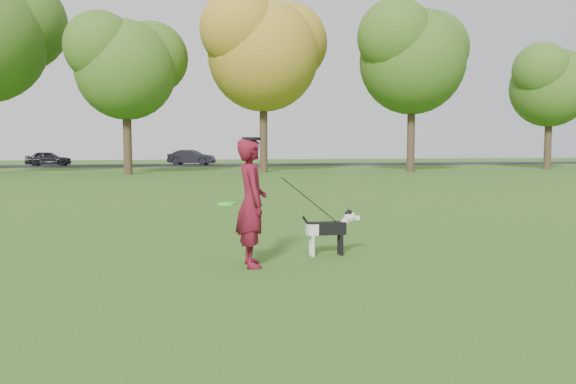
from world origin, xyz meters
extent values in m
plane|color=#285116|center=(0.00, 0.00, 0.00)|extent=(120.00, 120.00, 0.00)
cube|color=black|center=(0.00, 40.00, 0.01)|extent=(120.00, 7.00, 0.02)
imported|color=#570C1F|center=(-0.29, -0.39, 0.86)|extent=(0.44, 0.64, 1.71)
cube|color=black|center=(0.89, 0.14, 0.40)|extent=(0.56, 0.17, 0.18)
cube|color=silver|center=(0.67, 0.14, 0.39)|extent=(0.16, 0.18, 0.17)
cylinder|color=silver|center=(0.67, 0.08, 0.15)|extent=(0.06, 0.06, 0.31)
cylinder|color=silver|center=(0.67, 0.21, 0.15)|extent=(0.06, 0.06, 0.31)
cylinder|color=black|center=(1.10, 0.08, 0.15)|extent=(0.06, 0.06, 0.31)
cylinder|color=black|center=(1.10, 0.21, 0.15)|extent=(0.06, 0.06, 0.31)
cylinder|color=silver|center=(1.14, 0.14, 0.45)|extent=(0.19, 0.11, 0.20)
sphere|color=silver|center=(1.24, 0.14, 0.56)|extent=(0.17, 0.17, 0.17)
sphere|color=black|center=(1.23, 0.14, 0.60)|extent=(0.13, 0.13, 0.13)
cube|color=silver|center=(1.34, 0.14, 0.54)|extent=(0.11, 0.07, 0.06)
sphere|color=black|center=(1.40, 0.14, 0.54)|extent=(0.04, 0.04, 0.04)
cone|color=black|center=(1.23, 0.10, 0.65)|extent=(0.06, 0.06, 0.07)
cone|color=black|center=(1.23, 0.19, 0.65)|extent=(0.06, 0.06, 0.07)
cylinder|color=black|center=(0.62, 0.14, 0.47)|extent=(0.20, 0.04, 0.26)
cylinder|color=black|center=(1.08, 0.14, 0.46)|extent=(0.12, 0.12, 0.02)
imported|color=black|center=(-11.32, 40.00, 0.61)|extent=(3.47, 1.48, 1.17)
imported|color=black|center=(-0.05, 40.00, 0.66)|extent=(4.09, 2.54, 1.27)
cylinder|color=#20FF20|center=(-0.63, -0.50, 0.86)|extent=(0.23, 0.23, 0.02)
cylinder|color=black|center=(-0.29, -0.39, 1.70)|extent=(0.25, 0.25, 0.04)
cylinder|color=#38281C|center=(-4.00, 25.50, 2.10)|extent=(0.48, 0.48, 4.20)
sphere|color=#426B1E|center=(-4.00, 25.50, 6.44)|extent=(5.60, 5.60, 5.60)
cylinder|color=#38281C|center=(4.00, 26.50, 2.52)|extent=(0.48, 0.48, 5.04)
sphere|color=#A58426|center=(4.00, 26.50, 7.73)|extent=(6.72, 6.72, 6.72)
cylinder|color=#38281C|center=(13.00, 25.00, 2.42)|extent=(0.48, 0.48, 4.83)
sphere|color=#426B1E|center=(13.00, 25.00, 7.41)|extent=(6.44, 6.44, 6.44)
cylinder|color=#38281C|center=(24.00, 27.00, 1.99)|extent=(0.48, 0.48, 3.99)
sphere|color=#426B1E|center=(24.00, 27.00, 6.12)|extent=(5.32, 5.32, 5.32)
camera|label=1|loc=(-1.25, -7.74, 1.60)|focal=35.00mm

